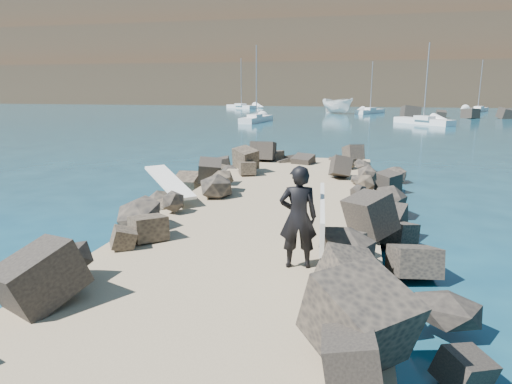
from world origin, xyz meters
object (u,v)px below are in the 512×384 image
at_px(surfer_with_board, 302,217).
at_px(sailboat_a, 256,119).
at_px(boat_imported, 338,106).
at_px(surfboard_resting, 169,185).

distance_m(surfer_with_board, sailboat_a, 46.66).
height_order(boat_imported, surfer_with_board, surfer_with_board).
bearing_deg(surfer_with_board, boat_imported, 92.19).
xyz_separation_m(surfer_with_board, sailboat_a, (-11.07, 45.31, -1.26)).
height_order(surfboard_resting, boat_imported, boat_imported).
distance_m(surfboard_resting, surfer_with_board, 6.59).
height_order(surfer_with_board, sailboat_a, sailboat_a).
distance_m(boat_imported, surfer_with_board, 65.89).
bearing_deg(sailboat_a, surfer_with_board, -76.27).
height_order(boat_imported, sailboat_a, sailboat_a).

